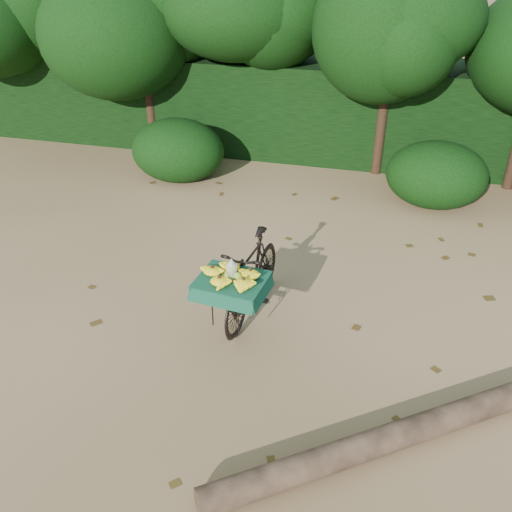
# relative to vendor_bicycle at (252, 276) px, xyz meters

# --- Properties ---
(ground) EXTENTS (80.00, 80.00, 0.00)m
(ground) POSITION_rel_vendor_bicycle_xyz_m (0.60, -0.61, -0.50)
(ground) COLOR tan
(ground) RESTS_ON ground
(vendor_bicycle) EXTENTS (0.75, 1.75, 0.98)m
(vendor_bicycle) POSITION_rel_vendor_bicycle_xyz_m (0.00, 0.00, 0.00)
(vendor_bicycle) COLOR black
(vendor_bicycle) RESTS_ON ground
(fallen_log) EXTENTS (2.88, 2.21, 0.25)m
(fallen_log) POSITION_rel_vendor_bicycle_xyz_m (1.66, -1.63, -0.38)
(fallen_log) COLOR brown
(fallen_log) RESTS_ON ground
(hedge_backdrop) EXTENTS (26.00, 1.80, 1.80)m
(hedge_backdrop) POSITION_rel_vendor_bicycle_xyz_m (0.60, 5.69, 0.40)
(hedge_backdrop) COLOR black
(hedge_backdrop) RESTS_ON ground
(tree_row) EXTENTS (14.50, 2.00, 4.00)m
(tree_row) POSITION_rel_vendor_bicycle_xyz_m (-0.05, 4.89, 1.50)
(tree_row) COLOR black
(tree_row) RESTS_ON ground
(bush_clumps) EXTENTS (8.80, 1.70, 0.90)m
(bush_clumps) POSITION_rel_vendor_bicycle_xyz_m (1.10, 3.69, -0.05)
(bush_clumps) COLOR black
(bush_clumps) RESTS_ON ground
(leaf_litter) EXTENTS (7.00, 7.30, 0.01)m
(leaf_litter) POSITION_rel_vendor_bicycle_xyz_m (0.60, 0.04, -0.50)
(leaf_litter) COLOR #493613
(leaf_litter) RESTS_ON ground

